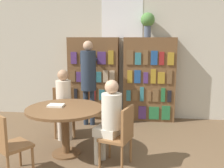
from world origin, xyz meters
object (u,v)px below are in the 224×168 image
at_px(bookshelf_left, 94,78).
at_px(chair_far_side, 121,134).
at_px(librarian_standing, 89,74).
at_px(flower_vase, 148,21).
at_px(bookshelf_right, 149,80).
at_px(reading_table, 65,116).
at_px(chair_left_side, 64,109).
at_px(seated_reader_left, 64,99).
at_px(chair_near_camera, 7,142).
at_px(seated_reader_right, 109,117).

bearing_deg(bookshelf_left, chair_far_side, -69.76).
bearing_deg(librarian_standing, flower_vase, 23.23).
relative_size(flower_vase, librarian_standing, 0.29).
xyz_separation_m(bookshelf_right, reading_table, (-1.30, -1.95, -0.28)).
xyz_separation_m(chair_left_side, seated_reader_left, (0.06, -0.17, 0.23)).
height_order(chair_near_camera, seated_reader_right, seated_reader_right).
bearing_deg(reading_table, bookshelf_left, 87.99).
bearing_deg(reading_table, chair_left_side, 108.75).
distance_m(reading_table, librarian_standing, 1.52).
bearing_deg(seated_reader_left, bookshelf_right, -160.11).
xyz_separation_m(chair_far_side, seated_reader_left, (-1.13, 0.99, 0.23)).
relative_size(chair_left_side, seated_reader_left, 0.71).
distance_m(chair_left_side, seated_reader_right, 1.52).
bearing_deg(reading_table, chair_far_side, -17.25).
distance_m(reading_table, chair_left_side, 0.94).
distance_m(chair_near_camera, chair_left_side, 1.66).
height_order(chair_near_camera, librarian_standing, librarian_standing).
distance_m(reading_table, seated_reader_left, 0.76).
height_order(flower_vase, reading_table, flower_vase).
relative_size(flower_vase, chair_far_side, 0.58).
height_order(bookshelf_right, chair_far_side, bookshelf_right).
xyz_separation_m(flower_vase, chair_left_side, (-1.54, -1.07, -1.66)).
distance_m(chair_left_side, chair_far_side, 1.66).
xyz_separation_m(flower_vase, seated_reader_left, (-1.48, -1.24, -1.43)).
height_order(bookshelf_right, chair_near_camera, bookshelf_right).
height_order(bookshelf_right, chair_left_side, bookshelf_right).
bearing_deg(seated_reader_right, chair_near_camera, 130.32).
relative_size(bookshelf_left, chair_left_side, 2.06).
xyz_separation_m(chair_near_camera, chair_left_side, (0.24, 1.64, 0.00)).
bearing_deg(seated_reader_right, flower_vase, 3.82).
distance_m(bookshelf_left, bookshelf_right, 1.23).
bearing_deg(librarian_standing, seated_reader_right, -68.46).
height_order(seated_reader_right, librarian_standing, librarian_standing).
distance_m(chair_near_camera, seated_reader_left, 1.52).
height_order(reading_table, seated_reader_right, seated_reader_right).
distance_m(bookshelf_left, seated_reader_left, 1.29).
relative_size(flower_vase, chair_near_camera, 0.58).
distance_m(chair_left_side, librarian_standing, 0.89).
bearing_deg(flower_vase, chair_far_side, -98.98).
xyz_separation_m(flower_vase, chair_far_side, (-0.35, -2.23, -1.66)).
relative_size(chair_left_side, seated_reader_right, 0.71).
height_order(chair_left_side, librarian_standing, librarian_standing).
height_order(chair_far_side, seated_reader_left, seated_reader_left).
relative_size(bookshelf_left, seated_reader_right, 1.46).
relative_size(bookshelf_right, librarian_standing, 1.04).
bearing_deg(chair_far_side, flower_vase, 8.27).
distance_m(bookshelf_left, reading_table, 1.97).
bearing_deg(librarian_standing, chair_left_side, -122.53).
height_order(bookshelf_left, bookshelf_right, same).
bearing_deg(chair_left_side, chair_near_camera, 63.00).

